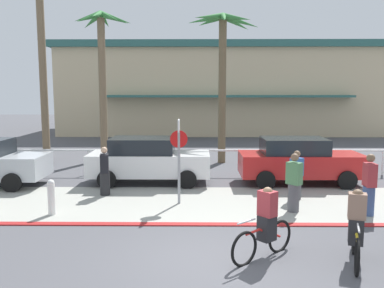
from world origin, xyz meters
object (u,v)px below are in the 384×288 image
object	(u,v)px
cyclist_yellow_0	(356,228)
pedestrian_0	(369,187)
pedestrian_1	(105,173)
pedestrian_2	(296,177)
palm_tree_2	(41,18)
cyclist_red_1	(265,224)
car_white_1	(148,160)
palm_tree_3	(102,48)
stop_sign_bike_lane	(179,149)
palm_tree_4	(223,48)
pedestrian_3	(294,185)
bollard_0	(51,197)
car_red_2	(299,160)

from	to	relation	value
cyclist_yellow_0	pedestrian_0	xyz separation A→B (m)	(1.51, 3.03, 0.10)
pedestrian_1	pedestrian_2	distance (m)	6.13
palm_tree_2	cyclist_red_1	xyz separation A→B (m)	(8.86, -11.98, -6.16)
car_white_1	pedestrian_2	distance (m)	5.42
palm_tree_3	pedestrian_0	size ratio (longest dim) A/B	4.18
stop_sign_bike_lane	palm_tree_4	distance (m)	8.28
pedestrian_1	pedestrian_2	size ratio (longest dim) A/B	1.03
palm_tree_2	pedestrian_0	xyz separation A→B (m)	(12.15, -9.14, -6.06)
pedestrian_1	pedestrian_3	distance (m)	5.99
car_white_1	pedestrian_1	world-z (taller)	car_white_1
palm_tree_4	pedestrian_0	size ratio (longest dim) A/B	4.03
palm_tree_4	cyclist_yellow_0	world-z (taller)	palm_tree_4
cyclist_red_1	pedestrian_2	world-z (taller)	pedestrian_2
stop_sign_bike_lane	cyclist_yellow_0	bearing A→B (deg)	-48.09
bollard_0	car_white_1	world-z (taller)	car_white_1
cyclist_yellow_0	bollard_0	bearing A→B (deg)	157.41
stop_sign_bike_lane	cyclist_red_1	bearing A→B (deg)	-63.90
palm_tree_4	cyclist_yellow_0	size ratio (longest dim) A/B	3.96
car_red_2	pedestrian_0	distance (m)	4.00
palm_tree_3	car_white_1	size ratio (longest dim) A/B	1.63
bollard_0	pedestrian_1	distance (m)	2.37
palm_tree_3	palm_tree_4	xyz separation A→B (m)	(5.77, -0.82, -0.11)
palm_tree_2	palm_tree_4	bearing A→B (deg)	-5.32
palm_tree_3	car_white_1	distance (m)	7.47
car_white_1	pedestrian_3	size ratio (longest dim) A/B	2.62
bollard_0	pedestrian_3	size ratio (longest dim) A/B	0.60
bollard_0	pedestrian_2	xyz separation A→B (m)	(7.11, 1.68, 0.20)
palm_tree_4	cyclist_red_1	world-z (taller)	palm_tree_4
palm_tree_4	car_red_2	size ratio (longest dim) A/B	1.57
car_red_2	pedestrian_1	xyz separation A→B (m)	(-6.73, -1.79, -0.13)
palm_tree_3	pedestrian_3	bearing A→B (deg)	-50.50
palm_tree_4	pedestrian_3	bearing A→B (deg)	-79.25
pedestrian_1	car_red_2	bearing A→B (deg)	14.87
cyclist_yellow_0	pedestrian_1	bearing A→B (deg)	140.33
car_red_2	pedestrian_0	world-z (taller)	pedestrian_0
palm_tree_3	cyclist_yellow_0	distance (m)	15.20
palm_tree_3	pedestrian_0	xyz separation A→B (m)	(9.26, -9.16, -4.65)
cyclist_yellow_0	pedestrian_3	size ratio (longest dim) A/B	1.04
car_red_2	cyclist_red_1	distance (m)	7.12
cyclist_red_1	pedestrian_0	size ratio (longest dim) A/B	0.87
palm_tree_3	pedestrian_0	world-z (taller)	palm_tree_3
palm_tree_3	car_white_1	bearing A→B (deg)	-62.04
stop_sign_bike_lane	palm_tree_3	world-z (taller)	palm_tree_3
car_red_2	cyclist_red_1	world-z (taller)	car_red_2
cyclist_yellow_0	pedestrian_3	world-z (taller)	pedestrian_3
stop_sign_bike_lane	cyclist_yellow_0	distance (m)	5.65
stop_sign_bike_lane	car_red_2	size ratio (longest dim) A/B	0.58
palm_tree_2	car_red_2	bearing A→B (deg)	-25.15
car_red_2	stop_sign_bike_lane	bearing A→B (deg)	-147.01
bollard_0	pedestrian_3	bearing A→B (deg)	3.05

